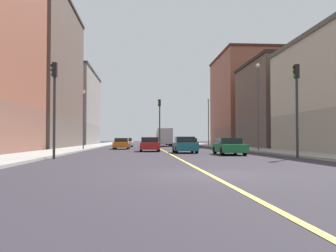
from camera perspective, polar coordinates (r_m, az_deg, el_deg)
The scene contains 22 objects.
ground_plane at distance 13.45m, azimuth 6.08°, elevation -7.23°, with size 400.00×400.00×0.00m, color #2E2A32.
sidewalk_left at distance 63.42m, azimuth 7.17°, elevation -2.96°, with size 3.82×168.00×0.15m, color #9E9B93.
sidewalk_right at distance 62.67m, azimuth -11.11°, elevation -2.96°, with size 3.82×168.00×0.15m, color #9E9B93.
lane_center_stripe at distance 62.24m, azimuth -1.91°, elevation -3.06°, with size 0.16×154.00×0.01m, color #E5D14C.
building_left_mid at distance 53.56m, azimuth 17.96°, elevation 3.03°, with size 11.88×14.47×11.53m.
building_left_far at distance 71.68m, azimuth 12.22°, elevation 3.76°, with size 11.88×18.12×16.57m.
building_right_midblock at distance 55.01m, azimuth -20.40°, elevation 7.32°, with size 11.88×23.13×19.92m.
building_right_distant at distance 80.64m, azimuth -15.06°, elevation 2.60°, with size 11.88×23.38×15.01m.
traffic_light_left_near at distance 25.97m, azimuth 18.73°, elevation 4.09°, with size 0.40×0.32×6.06m.
traffic_light_right_near at distance 24.53m, azimuth -16.71°, elevation 4.28°, with size 0.40×0.32×5.96m.
traffic_light_median_far at distance 49.70m, azimuth -1.28°, elevation 1.39°, with size 0.40×0.32×6.40m.
street_lamp_left_near at distance 37.00m, azimuth 13.35°, elevation 4.02°, with size 0.36×0.36×8.22m.
street_lamp_right_near at distance 42.95m, azimuth -12.57°, elevation 1.93°, with size 0.36×0.36×6.43m.
street_lamp_left_far at distance 62.65m, azimuth 6.09°, elevation 1.31°, with size 0.36×0.36×7.68m.
car_silver at distance 73.35m, azimuth -0.83°, elevation -2.41°, with size 1.95×4.21×1.26m.
car_teal at distance 33.39m, azimuth 2.54°, elevation -2.89°, with size 1.95×3.94×1.43m.
car_red at distance 37.53m, azimuth -2.76°, elevation -2.79°, with size 1.95×4.25×1.39m.
car_green at distance 30.01m, azimuth 9.14°, elevation -3.06°, with size 1.92×4.59×1.30m.
car_orange at distance 46.01m, azimuth -6.97°, elevation -2.65°, with size 1.90×4.43×1.33m.
car_maroon at distance 54.39m, azimuth 3.44°, elevation -2.56°, with size 2.02×4.36×1.31m.
car_white at distance 58.30m, azimuth -6.24°, elevation -2.49°, with size 1.99×4.05×1.35m.
box_truck at distance 61.41m, azimuth -0.56°, elevation -1.65°, with size 2.35×7.18×2.86m.
Camera 1 is at (-2.36, -13.19, 1.25)m, focal length 40.63 mm.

